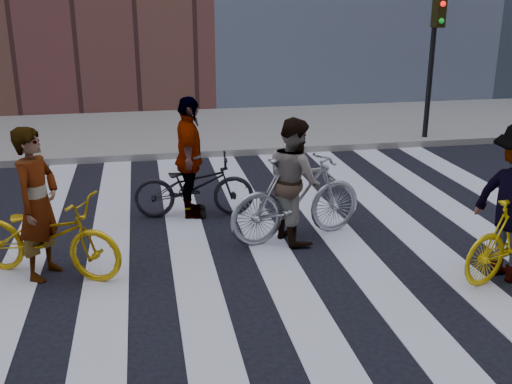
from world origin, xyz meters
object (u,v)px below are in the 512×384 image
object	(u,v)px
bike_yellow_left	(46,236)
bike_silver_mid	(297,198)
rider_left	(38,204)
bike_dark_rear	(194,186)
rider_rear	(190,158)
rider_mid	(294,180)
traffic_signal	(434,45)

from	to	relation	value
bike_yellow_left	bike_silver_mid	size ratio (longest dim) A/B	0.98
bike_silver_mid	rider_left	world-z (taller)	rider_left
bike_dark_rear	rider_rear	bearing A→B (deg)	94.70
rider_left	bike_yellow_left	bearing A→B (deg)	-65.09
rider_left	rider_mid	world-z (taller)	rider_left
traffic_signal	bike_dark_rear	xyz separation A→B (m)	(-5.85, -3.83, -1.78)
traffic_signal	rider_rear	distance (m)	7.16
rider_mid	rider_rear	world-z (taller)	rider_rear
rider_rear	bike_yellow_left	bearing A→B (deg)	137.11
rider_left	rider_rear	distance (m)	2.68
bike_silver_mid	rider_mid	world-z (taller)	rider_mid
bike_yellow_left	rider_rear	xyz separation A→B (m)	(1.95, 1.78, 0.43)
bike_dark_rear	bike_yellow_left	bearing A→B (deg)	136.39
bike_yellow_left	bike_dark_rear	world-z (taller)	bike_yellow_left
rider_mid	bike_yellow_left	bearing A→B (deg)	85.84
traffic_signal	rider_left	xyz separation A→B (m)	(-7.90, -5.61, -1.32)
bike_yellow_left	bike_dark_rear	distance (m)	2.68
rider_left	rider_rear	world-z (taller)	rider_rear
bike_yellow_left	rider_left	bearing A→B (deg)	114.91
rider_mid	traffic_signal	bearing A→B (deg)	-55.77
bike_dark_rear	rider_left	size ratio (longest dim) A/B	0.99
rider_left	rider_rear	size ratio (longest dim) A/B	1.00
rider_rear	rider_left	bearing A→B (deg)	136.39
bike_dark_rear	rider_mid	world-z (taller)	rider_mid
bike_dark_rear	rider_rear	world-z (taller)	rider_rear
bike_yellow_left	bike_silver_mid	world-z (taller)	bike_silver_mid
traffic_signal	rider_rear	xyz separation A→B (m)	(-5.90, -3.83, -1.32)
bike_silver_mid	bike_dark_rear	xyz separation A→B (m)	(-1.36, 1.22, -0.12)
rider_mid	rider_left	bearing A→B (deg)	85.70
bike_silver_mid	rider_left	distance (m)	3.47
traffic_signal	rider_rear	world-z (taller)	traffic_signal
bike_silver_mid	rider_left	size ratio (longest dim) A/B	1.08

